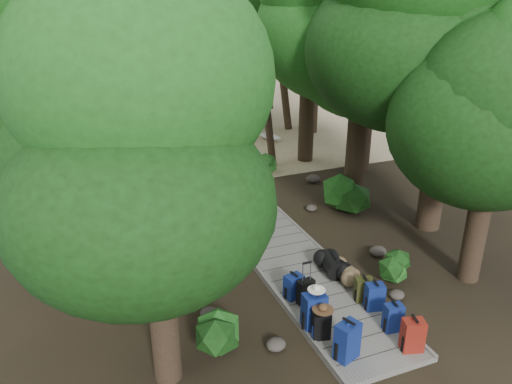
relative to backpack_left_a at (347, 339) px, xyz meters
name	(u,v)px	position (x,y,z in m)	size (l,w,h in m)	color
ground	(279,250)	(0.61, 4.36, -0.54)	(120.00, 120.00, 0.00)	black
sand_beach	(157,115)	(0.61, 20.36, -0.53)	(40.00, 22.00, 0.02)	#CAB188
boardwalk	(265,232)	(0.61, 5.36, -0.48)	(2.00, 12.00, 0.12)	slate
backpack_left_a	(347,339)	(0.00, 0.00, 0.00)	(0.44, 0.31, 0.83)	navy
backpack_left_b	(321,324)	(-0.16, 0.68, -0.10)	(0.35, 0.25, 0.64)	black
backpack_left_c	(314,309)	(-0.14, 1.03, 0.01)	(0.46, 0.33, 0.85)	navy
backpack_left_d	(294,285)	(-0.05, 2.13, -0.12)	(0.39, 0.28, 0.60)	navy
backpack_right_a	(413,334)	(1.27, -0.27, -0.06)	(0.40, 0.29, 0.72)	maroon
backpack_right_b	(393,316)	(1.29, 0.35, -0.09)	(0.36, 0.25, 0.65)	navy
backpack_right_c	(375,295)	(1.35, 1.10, -0.09)	(0.38, 0.27, 0.66)	navy
backpack_right_d	(364,288)	(1.32, 1.46, -0.12)	(0.38, 0.28, 0.58)	#313614
duffel_right_khaki	(344,271)	(1.36, 2.33, -0.21)	(0.42, 0.63, 0.42)	brown
duffel_right_black	(333,265)	(1.25, 2.66, -0.18)	(0.47, 0.74, 0.47)	black
suitcase_on_boardwalk	(306,292)	(0.08, 1.82, -0.13)	(0.37, 0.20, 0.57)	black
lone_suitcase_on_sand	(208,151)	(1.07, 12.32, -0.20)	(0.40, 0.23, 0.62)	black
hat_brown	(323,307)	(-0.14, 0.69, 0.29)	(0.42, 0.42, 0.13)	#51351E
hat_white	(317,287)	(-0.09, 1.06, 0.49)	(0.36, 0.36, 0.12)	silver
kayak	(96,153)	(-3.15, 14.11, -0.35)	(0.74, 3.40, 0.34)	#A91E0E
sun_lounger	(270,134)	(4.38, 13.74, -0.24)	(0.56, 1.73, 0.56)	silver
tree_right_a	(494,135)	(4.26, 1.41, 3.04)	(4.29, 4.29, 7.15)	black
tree_right_b	(452,57)	(5.21, 4.02, 4.31)	(5.42, 5.42, 9.68)	black
tree_right_c	(363,63)	(4.08, 6.31, 3.92)	(5.14, 5.14, 8.90)	black
tree_right_d	(371,12)	(5.99, 8.93, 5.14)	(6.19, 6.19, 11.34)	black
tree_right_e	(309,49)	(4.62, 10.68, 3.79)	(4.81, 4.81, 8.65)	black
tree_right_f	(314,29)	(6.73, 14.29, 4.19)	(5.30, 5.30, 9.46)	black
tree_left_a	(153,195)	(-3.16, 0.90, 3.03)	(4.28, 4.28, 7.13)	black
tree_left_b	(76,79)	(-3.93, 3.96, 4.36)	(5.44, 5.44, 9.79)	black
tree_left_c	(93,73)	(-3.35, 7.69, 3.88)	(5.07, 5.07, 8.83)	black
tree_back_a	(121,20)	(-1.01, 19.00, 4.44)	(5.75, 5.75, 9.96)	black
tree_back_b	(194,24)	(2.87, 20.34, 4.10)	(5.20, 5.20, 9.28)	black
tree_back_c	(247,27)	(5.58, 19.58, 3.89)	(4.92, 4.92, 8.85)	black
tree_back_d	(42,43)	(-4.56, 18.48, 3.59)	(4.95, 4.95, 8.25)	black
palm_right_a	(274,76)	(3.29, 10.84, 2.86)	(3.98, 3.98, 6.79)	#133B10
palm_right_b	(288,27)	(5.97, 15.44, 4.21)	(4.92, 4.92, 9.50)	#133B10
palm_right_c	(208,53)	(2.59, 16.90, 3.02)	(4.48, 4.48, 7.12)	#133B10
palm_left_a	(78,101)	(-3.70, 10.81, 2.53)	(3.86, 3.86, 6.14)	#133B10
rock_left_a	(276,344)	(-1.06, 0.82, -0.43)	(0.40, 0.36, 0.22)	#4C473F
rock_left_b	(209,313)	(-1.98, 2.27, -0.43)	(0.40, 0.36, 0.22)	#4C473F
rock_left_c	(198,243)	(-1.37, 5.32, -0.40)	(0.49, 0.44, 0.27)	#4C473F
rock_left_d	(169,210)	(-1.59, 7.79, -0.46)	(0.29, 0.26, 0.16)	#4C473F
rock_right_a	(397,295)	(2.15, 1.35, -0.44)	(0.35, 0.32, 0.20)	#4C473F
rock_right_b	(378,251)	(2.89, 3.14, -0.41)	(0.46, 0.41, 0.25)	#4C473F
rock_right_c	(312,208)	(2.58, 6.25, -0.44)	(0.36, 0.32, 0.20)	#4C473F
rock_right_d	(313,179)	(3.76, 8.39, -0.40)	(0.51, 0.45, 0.28)	#4C473F
shrub_left_a	(219,337)	(-2.14, 1.06, -0.09)	(0.98, 0.98, 0.88)	#1C4D17
shrub_left_b	(201,234)	(-1.29, 5.16, -0.08)	(1.02, 1.02, 0.92)	#1C4D17
shrub_left_c	(154,189)	(-1.88, 8.51, 0.04)	(1.27, 1.27, 1.14)	#1C4D17
shrub_right_a	(392,268)	(2.44, 1.96, -0.14)	(0.87, 0.87, 0.79)	#1C4D17
shrub_right_b	(346,193)	(3.55, 5.87, 0.05)	(1.31, 1.31, 1.18)	#1C4D17
shrub_right_c	(268,164)	(2.63, 9.81, -0.18)	(0.80, 0.80, 0.72)	#1C4D17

